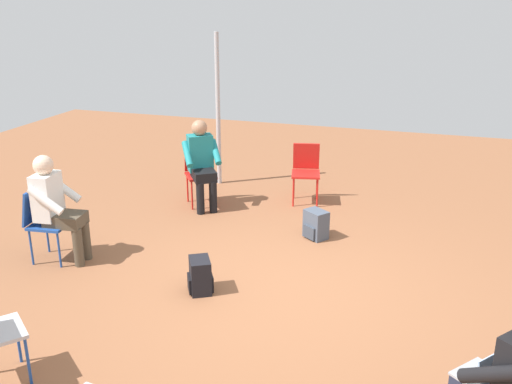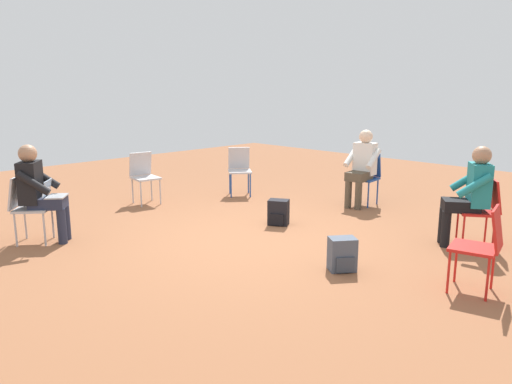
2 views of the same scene
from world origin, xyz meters
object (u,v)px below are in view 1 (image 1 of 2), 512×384
at_px(chair_east, 306,169).
at_px(person_in_teal, 202,160).
at_px(chair_north, 44,219).
at_px(backpack_near_laptop_user, 316,226).
at_px(person_with_laptop, 508,378).
at_px(chair_northeast, 200,170).
at_px(person_in_white, 56,203).
at_px(backpack_by_empty_chair, 200,277).

relative_size(chair_east, person_in_teal, 0.69).
height_order(chair_north, backpack_near_laptop_user, chair_north).
bearing_deg(person_with_laptop, chair_east, 66.11).
bearing_deg(chair_northeast, person_in_white, 36.21).
relative_size(chair_north, backpack_near_laptop_user, 2.36).
xyz_separation_m(chair_northeast, backpack_near_laptop_user, (-0.73, -1.86, -0.34)).
relative_size(chair_north, backpack_by_empty_chair, 2.36).
height_order(person_with_laptop, person_in_white, same).
xyz_separation_m(backpack_near_laptop_user, backpack_by_empty_chair, (-1.69, 0.84, 0.00)).
height_order(chair_northeast, chair_north, same).
bearing_deg(person_in_teal, person_in_white, 32.81).
distance_m(chair_northeast, backpack_near_laptop_user, 2.03).
distance_m(chair_east, backpack_by_empty_chair, 3.01).
bearing_deg(chair_east, chair_north, 36.97).
distance_m(chair_northeast, person_in_teal, 0.26).
relative_size(chair_northeast, backpack_by_empty_chair, 2.36).
relative_size(chair_northeast, chair_east, 1.00).
distance_m(person_with_laptop, backpack_by_empty_chair, 3.16).
bearing_deg(person_in_teal, chair_east, 171.93).
relative_size(chair_north, person_with_laptop, 0.69).
bearing_deg(chair_north, backpack_by_empty_chair, 78.51).
bearing_deg(person_in_white, backpack_near_laptop_user, 113.13).
xyz_separation_m(chair_north, backpack_by_empty_chair, (-0.17, -1.96, -0.34)).
relative_size(chair_northeast, person_in_white, 0.69).
bearing_deg(person_in_teal, backpack_by_empty_chair, 77.31).
height_order(person_in_white, backpack_near_laptop_user, person_in_white).
bearing_deg(person_in_white, person_in_teal, 151.00).
bearing_deg(backpack_by_empty_chair, person_with_laptop, -119.94).
xyz_separation_m(chair_northeast, person_in_white, (-2.24, 0.77, 0.20)).
height_order(chair_northeast, backpack_near_laptop_user, chair_northeast).
xyz_separation_m(chair_north, person_with_laptop, (-1.72, -4.66, 0.20)).
relative_size(chair_east, chair_north, 1.00).
height_order(chair_northeast, chair_east, same).
height_order(chair_east, chair_north, same).
height_order(chair_east, person_with_laptop, person_with_laptop).
bearing_deg(backpack_near_laptop_user, chair_east, 18.74).
distance_m(chair_northeast, backpack_by_empty_chair, 2.65).
height_order(person_with_laptop, backpack_near_laptop_user, person_with_laptop).
distance_m(chair_north, person_in_white, 0.26).
bearing_deg(person_in_white, backpack_by_empty_chair, 77.45).
bearing_deg(chair_east, person_in_white, 38.81).
height_order(person_in_white, backpack_by_empty_chair, person_in_white).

